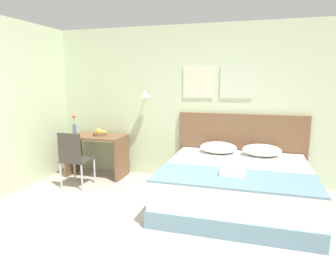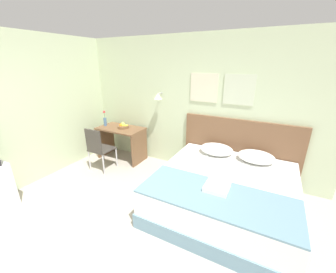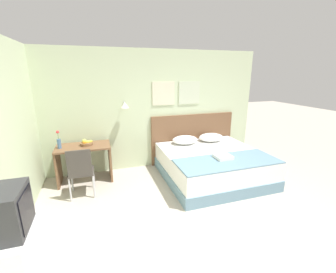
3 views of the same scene
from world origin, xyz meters
The scene contains 12 objects.
ground_plane centered at (0.00, 0.00, 0.00)m, with size 24.00×24.00×0.00m, color #B2A899.
wall_back centered at (0.01, 2.86, 1.33)m, with size 5.32×0.31×2.65m.
bed centered at (1.09, 1.79, 0.29)m, with size 1.98×1.95×0.58m.
headboard centered at (1.09, 2.80, 0.59)m, with size 2.10×0.06×1.18m.
pillow_left centered at (0.76, 2.49, 0.66)m, with size 0.59×0.46×0.18m.
pillow_right centered at (1.43, 2.49, 0.66)m, with size 0.59×0.46×0.18m.
throw_blanket centered at (1.09, 1.23, 0.59)m, with size 1.92×0.78×0.02m.
folded_towel_near_foot centered at (1.07, 1.36, 0.63)m, with size 0.30×0.29×0.06m.
desk centered at (-1.44, 2.48, 0.51)m, with size 1.04×0.60×0.75m.
desk_chair centered at (-1.48, 1.80, 0.53)m, with size 0.43×0.43×0.92m.
fruit_bowl centered at (-1.37, 2.50, 0.80)m, with size 0.26×0.25×0.13m.
flower_vase centered at (-1.85, 2.44, 0.88)m, with size 0.07×0.07×0.35m.
Camera 1 is at (1.29, -2.26, 1.74)m, focal length 32.00 mm.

